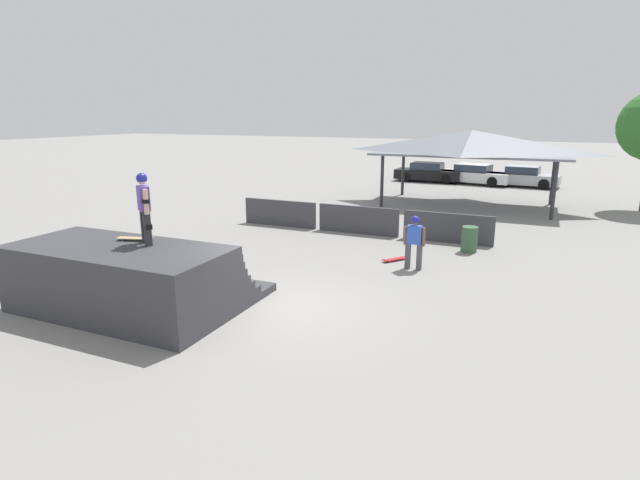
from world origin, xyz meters
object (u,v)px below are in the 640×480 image
(trash_bin, at_px, (469,239))
(parked_car_white, at_px, (474,175))
(parked_car_black, at_px, (428,173))
(bystander_walking, at_px, (414,238))
(skateboard_on_deck, at_px, (136,238))
(parked_car_silver, at_px, (524,177))
(skater_on_deck, at_px, (144,204))
(skateboard_on_ground, at_px, (394,259))

(trash_bin, bearing_deg, parked_car_white, 96.49)
(trash_bin, xyz_separation_m, parked_car_black, (-4.90, 16.94, 0.18))
(bystander_walking, height_order, parked_car_black, bystander_walking)
(skateboard_on_deck, xyz_separation_m, parked_car_silver, (7.63, 24.90, -1.01))
(parked_car_silver, bearing_deg, skateboard_on_deck, -100.60)
(parked_car_black, xyz_separation_m, parked_car_white, (2.96, 0.07, 0.00))
(trash_bin, height_order, parked_car_silver, parked_car_silver)
(trash_bin, bearing_deg, skater_on_deck, -127.44)
(skater_on_deck, relative_size, skateboard_on_ground, 2.03)
(bystander_walking, relative_size, parked_car_silver, 0.37)
(parked_car_black, bearing_deg, skateboard_on_deck, -91.83)
(bystander_walking, distance_m, skateboard_on_ground, 1.29)
(skateboard_on_ground, height_order, parked_car_black, parked_car_black)
(trash_bin, distance_m, parked_car_white, 17.12)
(skateboard_on_deck, distance_m, parked_car_black, 24.91)
(trash_bin, relative_size, parked_car_silver, 0.20)
(bystander_walking, relative_size, trash_bin, 1.88)
(parked_car_silver, bearing_deg, trash_bin, -87.03)
(skateboard_on_deck, distance_m, trash_bin, 10.36)
(bystander_walking, height_order, parked_car_white, bystander_walking)
(parked_car_white, bearing_deg, bystander_walking, -76.62)
(skateboard_on_deck, relative_size, parked_car_silver, 0.20)
(skateboard_on_deck, distance_m, skateboard_on_ground, 7.63)
(bystander_walking, xyz_separation_m, parked_car_white, (-0.70, 19.61, -0.33))
(skateboard_on_ground, bearing_deg, parked_car_silver, -152.37)
(trash_bin, height_order, parked_car_black, parked_car_black)
(skater_on_deck, height_order, parked_car_black, skater_on_deck)
(bystander_walking, height_order, trash_bin, bystander_walking)
(skateboard_on_ground, relative_size, parked_car_white, 0.17)
(skateboard_on_ground, height_order, parked_car_silver, parked_car_silver)
(skater_on_deck, bearing_deg, parked_car_white, 117.51)
(parked_car_white, bearing_deg, skateboard_on_deck, -89.27)
(parked_car_black, distance_m, parked_car_silver, 5.93)
(parked_car_white, distance_m, parked_car_silver, 2.96)
(skater_on_deck, xyz_separation_m, parked_car_black, (1.25, 24.96, -1.88))
(skateboard_on_deck, bearing_deg, bystander_walking, 27.48)
(skateboard_on_deck, height_order, parked_car_silver, skateboard_on_deck)
(parked_car_black, bearing_deg, skateboard_on_ground, -79.15)
(bystander_walking, xyz_separation_m, trash_bin, (1.24, 2.60, -0.51))
(parked_car_silver, bearing_deg, parked_car_white, -173.61)
(parked_car_black, relative_size, parked_car_silver, 1.02)
(skater_on_deck, relative_size, parked_car_silver, 0.38)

